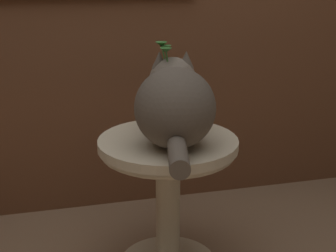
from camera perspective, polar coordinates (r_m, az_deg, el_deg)
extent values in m
cylinder|color=beige|center=(1.90, 0.00, -9.48)|extent=(0.09, 0.09, 0.49)
cylinder|color=beige|center=(1.80, 0.00, -2.05)|extent=(0.52, 0.52, 0.03)
torus|color=beige|center=(1.81, 0.00, -2.87)|extent=(0.50, 0.50, 0.02)
ellipsoid|color=brown|center=(1.67, 0.83, 2.12)|extent=(0.34, 0.35, 0.28)
sphere|color=#76695D|center=(1.85, 0.57, 5.30)|extent=(0.18, 0.18, 0.18)
cone|color=brown|center=(1.84, 2.16, 7.82)|extent=(0.06, 0.06, 0.06)
cone|color=brown|center=(1.83, -1.02, 7.81)|extent=(0.06, 0.06, 0.06)
cylinder|color=brown|center=(1.50, 1.16, -3.21)|extent=(0.12, 0.28, 0.06)
cylinder|color=#99999E|center=(1.88, 0.25, -0.31)|extent=(0.09, 0.09, 0.01)
ellipsoid|color=#99999E|center=(1.86, 0.25, 1.99)|extent=(0.15, 0.15, 0.15)
cylinder|color=#99999E|center=(1.84, 0.26, 4.43)|extent=(0.08, 0.08, 0.05)
torus|color=#99999E|center=(1.83, 0.26, 5.23)|extent=(0.10, 0.10, 0.02)
cylinder|color=#387533|center=(1.83, -0.01, 7.20)|extent=(0.02, 0.02, 0.13)
cone|color=#387533|center=(1.82, -0.28, 9.19)|extent=(0.04, 0.04, 0.02)
cylinder|color=#387533|center=(1.83, -0.27, 7.41)|extent=(0.03, 0.03, 0.14)
cone|color=#387533|center=(1.83, -0.80, 9.59)|extent=(0.04, 0.04, 0.02)
cylinder|color=#387533|center=(1.81, 0.01, 7.03)|extent=(0.03, 0.03, 0.12)
cone|color=#387533|center=(1.78, -0.24, 8.89)|extent=(0.04, 0.04, 0.02)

